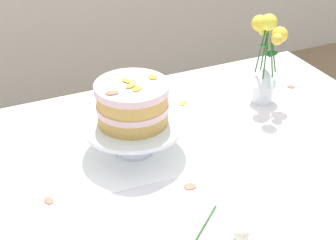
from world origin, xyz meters
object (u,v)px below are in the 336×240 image
(cake_stand, at_px, (133,127))
(layer_cake, at_px, (132,103))
(dining_table, at_px, (192,187))
(flower_vase, at_px, (266,63))
(fallen_rose, at_px, (239,232))

(cake_stand, xyz_separation_m, layer_cake, (-0.00, -0.00, 0.08))
(dining_table, bearing_deg, layer_cake, 138.75)
(dining_table, distance_m, cake_stand, 0.24)
(cake_stand, relative_size, layer_cake, 1.43)
(cake_stand, xyz_separation_m, flower_vase, (0.50, 0.10, 0.06))
(cake_stand, bearing_deg, dining_table, -41.26)
(cake_stand, distance_m, flower_vase, 0.51)
(dining_table, height_order, layer_cake, layer_cake)
(layer_cake, relative_size, flower_vase, 0.64)
(flower_vase, bearing_deg, cake_stand, -168.69)
(dining_table, height_order, cake_stand, cake_stand)
(flower_vase, bearing_deg, fallen_rose, -128.05)
(dining_table, relative_size, fallen_rose, 9.87)
(flower_vase, bearing_deg, dining_table, -150.06)
(dining_table, xyz_separation_m, fallen_rose, (-0.04, -0.31, 0.11))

